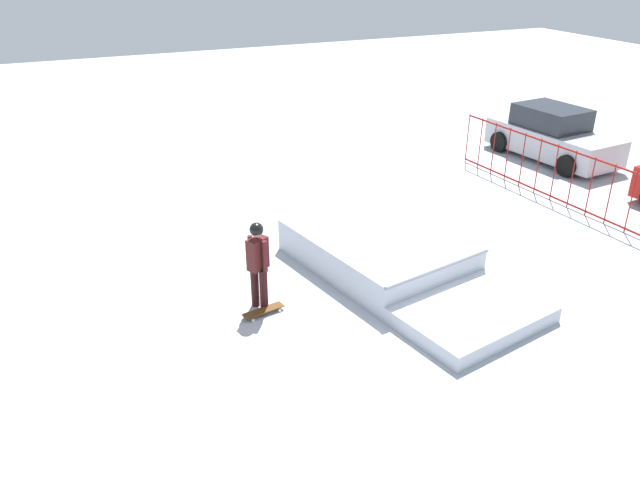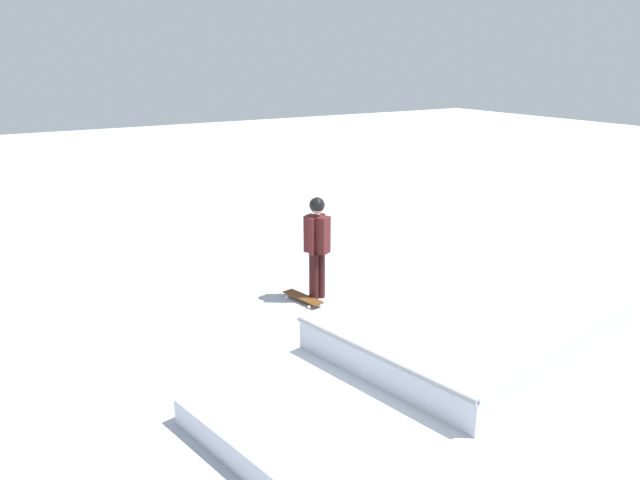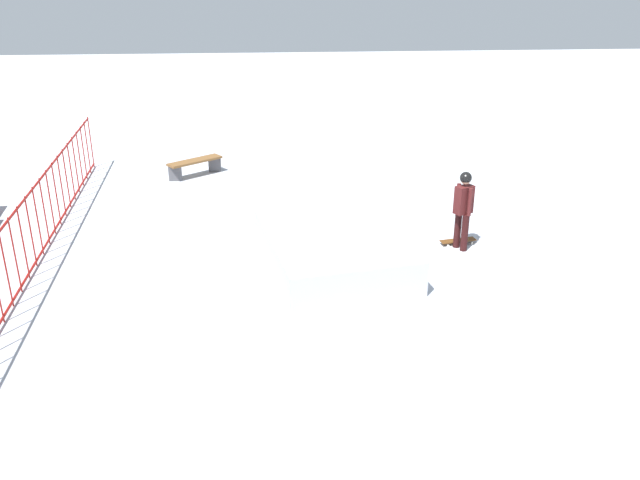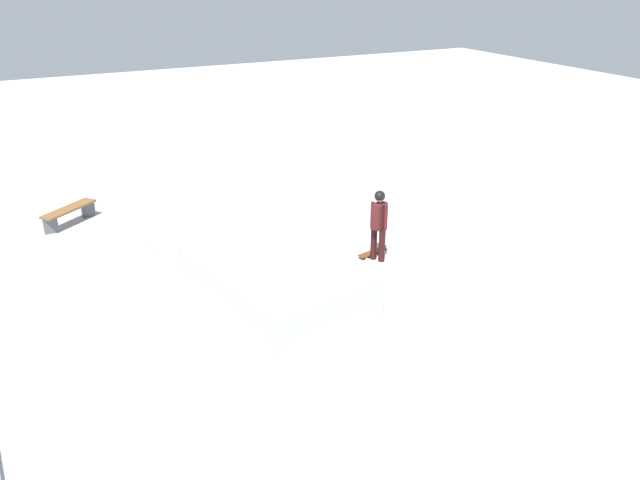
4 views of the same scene
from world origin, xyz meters
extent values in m
plane|color=#B2B7C1|center=(0.00, 0.00, 0.00)|extent=(60.00, 60.00, 0.00)
cube|color=silver|center=(-1.25, -0.10, 0.35)|extent=(4.02, 3.23, 0.70)
cube|color=silver|center=(1.40, 0.41, 0.15)|extent=(2.25, 2.89, 0.30)
cylinder|color=gray|center=(0.51, 0.24, 0.70)|extent=(0.56, 2.57, 0.08)
cylinder|color=black|center=(-0.74, -2.95, 0.41)|extent=(0.15, 0.15, 0.82)
cylinder|color=black|center=(-0.54, -2.84, 0.41)|extent=(0.15, 0.15, 0.82)
cube|color=#4C1919|center=(-0.64, -2.89, 1.12)|extent=(0.37, 0.44, 0.60)
cylinder|color=#4C1919|center=(-0.79, -2.98, 1.12)|extent=(0.09, 0.09, 0.60)
cylinder|color=#4C1919|center=(-0.49, -2.81, 1.12)|extent=(0.09, 0.09, 0.60)
sphere|color=tan|center=(-0.64, -2.89, 1.57)|extent=(0.22, 0.22, 0.22)
sphere|color=black|center=(-0.64, -2.89, 1.60)|extent=(0.25, 0.25, 0.25)
cube|color=#593314|center=(-0.38, -2.92, 0.08)|extent=(0.35, 0.82, 0.02)
cylinder|color=silver|center=(-0.55, -2.67, 0.03)|extent=(0.04, 0.06, 0.06)
cylinder|color=silver|center=(-0.32, -2.62, 0.03)|extent=(0.04, 0.06, 0.06)
cylinder|color=silver|center=(-0.44, -3.22, 0.03)|extent=(0.04, 0.06, 0.06)
cylinder|color=silver|center=(-0.22, -3.17, 0.03)|extent=(0.04, 0.06, 0.06)
cube|color=brown|center=(4.92, 3.27, 0.45)|extent=(1.28, 1.52, 0.06)
cube|color=#4C4C51|center=(5.31, 2.75, 0.21)|extent=(0.08, 0.36, 0.42)
cube|color=#4C4C51|center=(4.53, 3.79, 0.21)|extent=(0.08, 0.36, 0.42)
camera|label=1|loc=(8.94, -5.95, 6.22)|focal=35.17mm
camera|label=2|loc=(4.18, 4.98, 3.85)|focal=33.79mm
camera|label=3|loc=(-13.82, 1.10, 5.95)|focal=38.24mm
camera|label=4|loc=(-11.85, 4.33, 6.44)|focal=35.08mm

